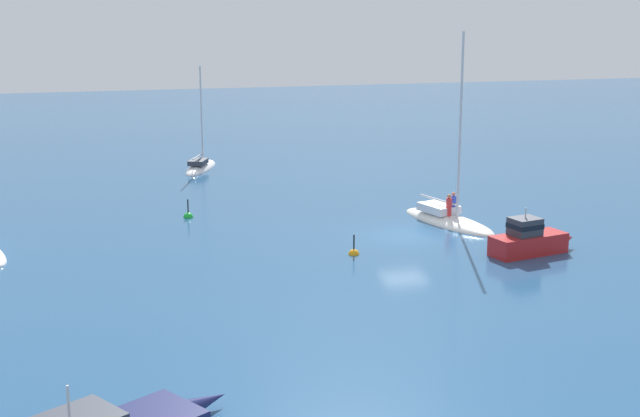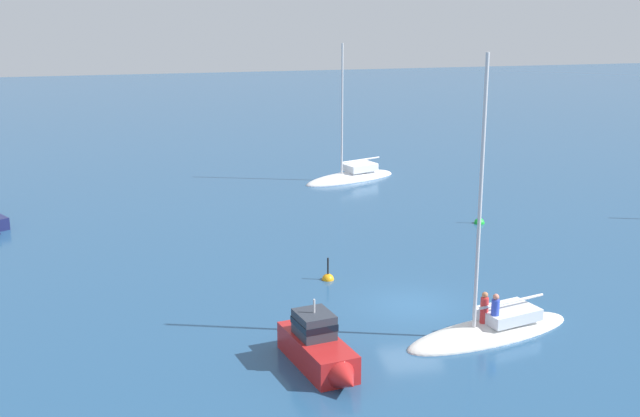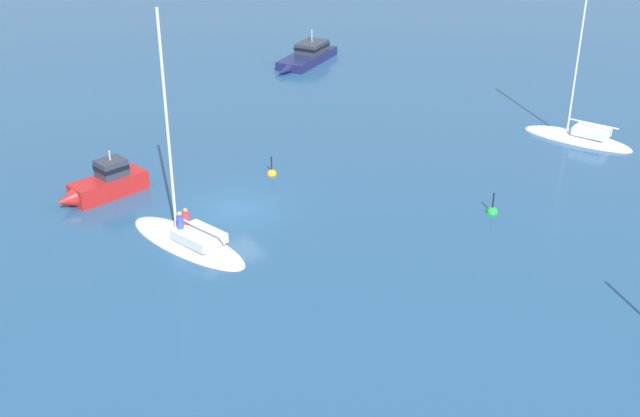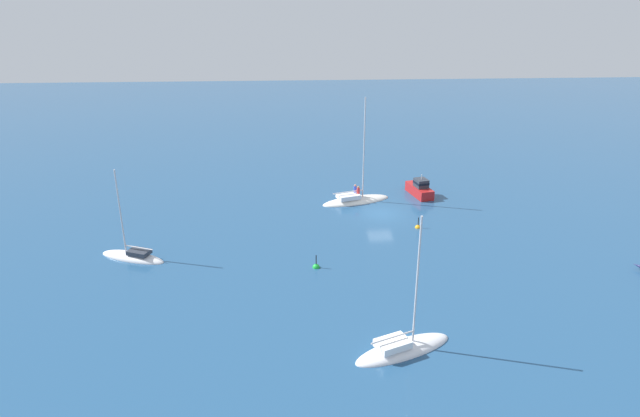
% 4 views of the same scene
% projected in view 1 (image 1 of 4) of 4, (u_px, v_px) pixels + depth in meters
% --- Properties ---
extents(ground_plane, '(166.54, 166.54, 0.00)m').
position_uv_depth(ground_plane, '(405.00, 235.00, 50.02)').
color(ground_plane, navy).
extents(launch, '(5.17, 2.43, 2.45)m').
position_uv_depth(launch, '(532.00, 240.00, 46.41)').
color(launch, '#B21E1E').
rests_on(launch, ground).
extents(sailboat, '(3.80, 6.16, 8.24)m').
position_uv_depth(sailboat, '(201.00, 168.00, 69.15)').
color(sailboat, white).
rests_on(sailboat, ground).
extents(yacht_1, '(4.44, 7.87, 11.48)m').
position_uv_depth(yacht_1, '(448.00, 220.00, 52.87)').
color(yacht_1, silver).
rests_on(yacht_1, ground).
extents(channel_buoy, '(0.56, 0.56, 1.34)m').
position_uv_depth(channel_buoy, '(354.00, 254.00, 46.37)').
color(channel_buoy, orange).
rests_on(channel_buoy, ground).
extents(mooring_buoy, '(0.60, 0.60, 1.41)m').
position_uv_depth(mooring_buoy, '(188.00, 217.00, 54.10)').
color(mooring_buoy, green).
rests_on(mooring_buoy, ground).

